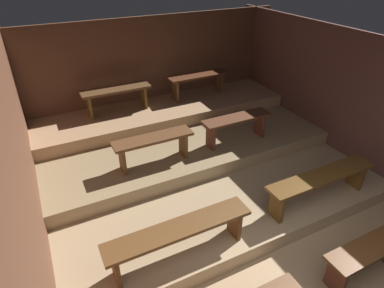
# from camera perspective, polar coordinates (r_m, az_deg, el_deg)

# --- Properties ---
(ground) EXTENTS (5.88, 6.15, 0.08)m
(ground) POSITION_cam_1_polar(r_m,az_deg,el_deg) (5.48, 3.80, -8.85)
(ground) COLOR #A4845E
(wall_back) EXTENTS (5.88, 0.06, 2.38)m
(wall_back) POSITION_cam_1_polar(r_m,az_deg,el_deg) (7.04, -7.16, 11.93)
(wall_back) COLOR brown
(wall_back) RESTS_ON ground
(wall_left) EXTENTS (0.06, 6.15, 2.38)m
(wall_left) POSITION_cam_1_polar(r_m,az_deg,el_deg) (4.26, -27.14, -5.24)
(wall_left) COLOR brown
(wall_left) RESTS_ON ground
(wall_right) EXTENTS (0.06, 6.15, 2.38)m
(wall_right) POSITION_cam_1_polar(r_m,az_deg,el_deg) (6.39, 24.74, 7.25)
(wall_right) COLOR brown
(wall_right) RESTS_ON ground
(platform_lower) EXTENTS (5.08, 4.10, 0.24)m
(platform_lower) POSITION_cam_1_polar(r_m,az_deg,el_deg) (5.81, 0.76, -4.12)
(platform_lower) COLOR tan
(platform_lower) RESTS_ON ground
(platform_middle) EXTENTS (5.08, 2.61, 0.24)m
(platform_middle) POSITION_cam_1_polar(r_m,az_deg,el_deg) (6.25, -2.36, 1.18)
(platform_middle) COLOR #98805B
(platform_middle) RESTS_ON platform_lower
(platform_upper) EXTENTS (5.08, 1.20, 0.24)m
(platform_upper) POSITION_cam_1_polar(r_m,az_deg,el_deg) (6.71, -4.93, 5.63)
(platform_upper) COLOR tan
(platform_upper) RESTS_ON platform_middle
(bench_floor_right) EXTENTS (1.16, 0.32, 0.48)m
(bench_floor_right) POSITION_cam_1_polar(r_m,az_deg,el_deg) (4.56, 28.39, -16.69)
(bench_floor_right) COLOR #553117
(bench_floor_right) RESTS_ON ground
(bench_lower_left) EXTENTS (1.80, 0.32, 0.48)m
(bench_lower_left) POSITION_cam_1_polar(r_m,az_deg,el_deg) (3.93, -2.24, -15.40)
(bench_lower_left) COLOR brown
(bench_lower_left) RESTS_ON platform_lower
(bench_lower_right) EXTENTS (1.80, 0.32, 0.48)m
(bench_lower_right) POSITION_cam_1_polar(r_m,az_deg,el_deg) (5.03, 21.79, -5.93)
(bench_lower_right) COLOR brown
(bench_lower_right) RESTS_ON platform_lower
(bench_middle_left) EXTENTS (1.28, 0.32, 0.48)m
(bench_middle_left) POSITION_cam_1_polar(r_m,az_deg,el_deg) (5.14, -6.81, 0.12)
(bench_middle_left) COLOR brown
(bench_middle_left) RESTS_ON platform_middle
(bench_middle_right) EXTENTS (1.28, 0.32, 0.48)m
(bench_middle_right) POSITION_cam_1_polar(r_m,az_deg,el_deg) (5.77, 7.86, 3.72)
(bench_middle_right) COLOR brown
(bench_middle_right) RESTS_ON platform_middle
(bench_upper_left) EXTENTS (1.32, 0.32, 0.48)m
(bench_upper_left) POSITION_cam_1_polar(r_m,az_deg,el_deg) (6.44, -13.13, 8.54)
(bench_upper_left) COLOR #55371E
(bench_upper_left) RESTS_ON platform_upper
(bench_upper_right) EXTENTS (1.32, 0.32, 0.48)m
(bench_upper_right) POSITION_cam_1_polar(r_m,az_deg,el_deg) (7.02, 1.11, 11.23)
(bench_upper_right) COLOR #59301D
(bench_upper_right) RESTS_ON platform_upper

